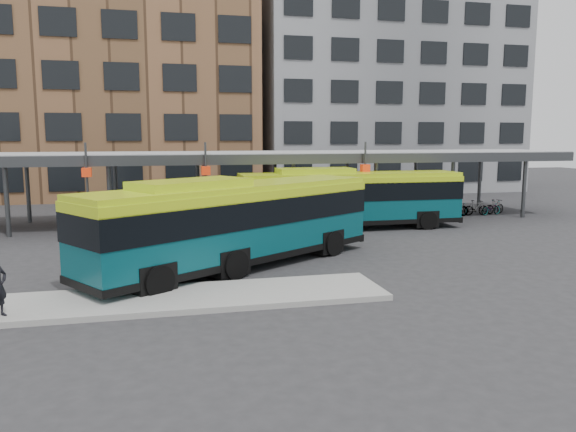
# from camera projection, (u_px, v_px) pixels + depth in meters

# --- Properties ---
(ground) EXTENTS (120.00, 120.00, 0.00)m
(ground) POSITION_uv_depth(u_px,v_px,m) (309.00, 270.00, 21.59)
(ground) COLOR #28282B
(ground) RESTS_ON ground
(boarding_island) EXTENTS (14.00, 3.00, 0.18)m
(boarding_island) POSITION_uv_depth(u_px,v_px,m) (164.00, 299.00, 17.42)
(boarding_island) COLOR gray
(boarding_island) RESTS_ON ground
(canopy) EXTENTS (40.00, 6.53, 4.80)m
(canopy) POSITION_uv_depth(u_px,v_px,m) (250.00, 157.00, 33.42)
(canopy) COLOR #999B9E
(canopy) RESTS_ON ground
(building_brick) EXTENTS (26.00, 14.00, 22.00)m
(building_brick) POSITION_uv_depth(u_px,v_px,m) (99.00, 68.00, 48.55)
(building_brick) COLOR brown
(building_brick) RESTS_ON ground
(building_grey) EXTENTS (24.00, 14.00, 20.00)m
(building_grey) POSITION_uv_depth(u_px,v_px,m) (380.00, 86.00, 54.67)
(building_grey) COLOR slate
(building_grey) RESTS_ON ground
(bus_front) EXTENTS (12.35, 9.40, 3.57)m
(bus_front) POSITION_uv_depth(u_px,v_px,m) (236.00, 221.00, 21.73)
(bus_front) COLOR #06414A
(bus_front) RESTS_ON ground
(bus_rear) EXTENTS (12.34, 2.83, 3.40)m
(bus_rear) POSITION_uv_depth(u_px,v_px,m) (349.00, 197.00, 31.02)
(bus_rear) COLOR #06414A
(bus_rear) RESTS_ON ground
(bike_rack) EXTENTS (7.20, 1.70, 1.07)m
(bike_rack) POSITION_uv_depth(u_px,v_px,m) (459.00, 209.00, 36.20)
(bike_rack) COLOR slate
(bike_rack) RESTS_ON ground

